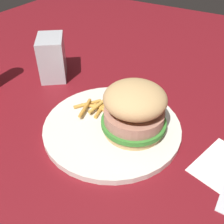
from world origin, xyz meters
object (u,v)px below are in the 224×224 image
(plate, at_px, (112,127))
(napkin_dispenser, at_px, (52,58))
(fries_pile, at_px, (95,107))
(sandwich, at_px, (134,109))

(plate, xyz_separation_m, napkin_dispenser, (-0.23, 0.10, 0.05))
(plate, distance_m, napkin_dispenser, 0.26)
(fries_pile, height_order, napkin_dispenser, napkin_dispenser)
(plate, relative_size, sandwich, 2.20)
(sandwich, relative_size, fries_pile, 1.37)
(sandwich, relative_size, napkin_dispenser, 1.17)
(sandwich, xyz_separation_m, napkin_dispenser, (-0.27, 0.09, -0.01))
(fries_pile, relative_size, napkin_dispenser, 0.85)
(plate, bearing_deg, fries_pile, 158.21)
(plate, height_order, sandwich, sandwich)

